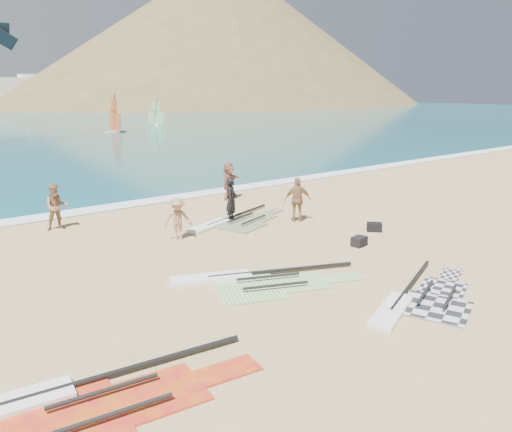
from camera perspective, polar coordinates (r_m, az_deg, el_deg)
ground at (r=15.29m, az=11.46°, el=-6.19°), size 300.00×300.00×0.00m
surf_line at (r=24.72m, az=-10.60°, el=1.81°), size 300.00×1.20×0.04m
headland_main at (r=169.17m, az=-3.45°, el=12.67°), size 143.00×143.00×45.00m
headland_minor at (r=198.61m, az=3.41°, el=12.94°), size 70.00×70.00×28.00m
rig_grey at (r=13.55m, az=18.09°, el=-9.18°), size 5.05×3.04×0.19m
rig_green at (r=14.14m, az=-0.43°, el=-7.42°), size 5.20×3.41×0.20m
rig_orange at (r=20.13m, az=-2.62°, el=-0.71°), size 5.24×3.00×0.20m
rig_red at (r=9.70m, az=-19.94°, el=-19.40°), size 5.88×2.64×0.20m
gear_bag_near at (r=17.60m, az=11.70°, el=-2.85°), size 0.58×0.46×0.33m
gear_bag_far at (r=19.53m, az=13.37°, el=-1.23°), size 0.66×0.66×0.33m
person_wetsuit at (r=20.16m, az=-2.80°, el=1.83°), size 0.79×0.76×1.82m
beachgoer_left at (r=20.56m, az=-21.84°, el=0.96°), size 0.94×0.78×1.77m
beachgoer_mid at (r=17.97m, az=-8.92°, el=-0.36°), size 1.14×0.90×1.54m
beachgoer_back at (r=20.27m, az=4.78°, el=1.87°), size 1.14×0.95×1.82m
beachgoer_right at (r=24.29m, az=-3.14°, el=4.03°), size 1.68×1.47×1.84m
windsurfer_centre at (r=63.72m, az=-15.80°, el=10.36°), size 2.53×3.05×4.55m
windsurfer_right at (r=73.82m, az=-11.37°, el=10.98°), size 2.27×2.12×3.82m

